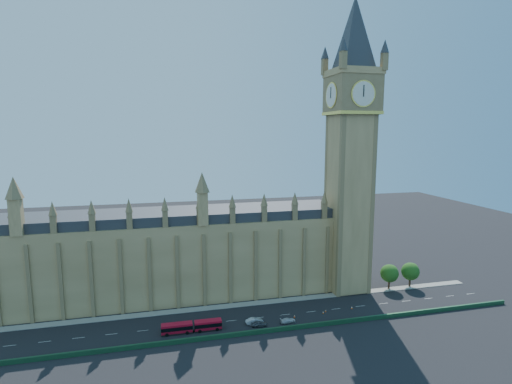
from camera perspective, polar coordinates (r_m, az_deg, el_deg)
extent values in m
plane|color=black|center=(119.01, -1.59, -17.70)|extent=(400.00, 400.00, 0.00)
cube|color=#9D7D4C|center=(132.63, -14.45, -9.33)|extent=(120.00, 20.00, 25.00)
cube|color=#2D3035|center=(129.07, -14.68, -3.40)|extent=(120.00, 18.00, 3.00)
cube|color=#9D7D4C|center=(134.88, 13.06, -1.75)|extent=(12.00, 12.00, 58.00)
cube|color=olive|center=(133.24, 13.58, 13.23)|extent=(14.00, 14.00, 12.00)
cylinder|color=silver|center=(126.94, 15.09, 13.41)|extent=(7.20, 0.30, 7.20)
cube|color=#9D7D4C|center=(134.02, 13.69, 16.21)|extent=(14.50, 14.50, 2.00)
cube|color=#1E4C2D|center=(110.92, -0.56, -19.43)|extent=(160.00, 0.60, 1.20)
cube|color=gray|center=(127.39, -2.52, -15.81)|extent=(160.00, 3.00, 0.16)
cylinder|color=#382619|center=(145.46, 18.46, -12.26)|extent=(0.70, 0.70, 4.00)
sphere|color=#1D5115|center=(144.27, 18.53, -10.96)|extent=(6.00, 6.00, 6.00)
sphere|color=#1D5115|center=(144.73, 18.75, -10.66)|extent=(4.38, 4.38, 4.38)
cylinder|color=#382619|center=(149.69, 21.11, -11.80)|extent=(0.70, 0.70, 4.00)
sphere|color=#1D5115|center=(148.54, 21.18, -10.53)|extent=(6.00, 6.00, 6.00)
sphere|color=#1D5115|center=(149.03, 21.39, -10.24)|extent=(4.38, 4.38, 4.38)
cube|color=#B60C23|center=(113.12, -11.23, -18.58)|extent=(8.15, 2.38, 2.71)
cube|color=#B60C23|center=(113.53, -6.87, -18.37)|extent=(7.25, 2.37, 2.71)
cube|color=black|center=(112.97, -11.24, -18.44)|extent=(8.20, 2.43, 1.03)
cube|color=black|center=(113.38, -6.87, -18.22)|extent=(7.30, 2.42, 1.03)
cylinder|color=black|center=(113.30, -9.16, -18.56)|extent=(0.77, 2.18, 2.16)
cylinder|color=black|center=(112.53, -12.60, -19.30)|extent=(0.91, 0.28, 0.90)
cylinder|color=black|center=(114.53, -12.61, -18.78)|extent=(0.91, 0.28, 0.90)
cylinder|color=black|center=(112.60, -9.80, -19.19)|extent=(0.91, 0.28, 0.90)
cylinder|color=black|center=(114.60, -9.87, -18.67)|extent=(0.91, 0.28, 0.90)
cylinder|color=black|center=(112.77, -8.03, -19.11)|extent=(0.91, 0.28, 0.90)
cylinder|color=black|center=(114.76, -8.13, -18.59)|extent=(0.91, 0.28, 0.90)
cylinder|color=black|center=(113.16, -5.57, -18.95)|extent=(0.91, 0.28, 0.90)
cylinder|color=black|center=(115.15, -5.72, -18.44)|extent=(0.91, 0.28, 0.90)
imported|color=#47484F|center=(114.84, 0.45, -18.32)|extent=(4.41, 2.09, 1.46)
imported|color=#A6A9AD|center=(116.27, -0.23, -17.93)|extent=(4.92, 2.10, 1.58)
imported|color=silver|center=(117.22, 4.59, -17.82)|extent=(4.46, 2.14, 1.25)
cube|color=black|center=(120.28, 5.52, -17.43)|extent=(0.47, 0.47, 0.04)
cone|color=#FD530D|center=(120.12, 5.53, -17.27)|extent=(0.52, 0.52, 0.77)
cylinder|color=white|center=(120.07, 5.53, -17.22)|extent=(0.38, 0.38, 0.13)
cube|color=black|center=(124.87, 9.92, -16.50)|extent=(0.40, 0.40, 0.04)
cone|color=#FD590D|center=(124.75, 9.92, -16.38)|extent=(0.44, 0.44, 0.62)
cylinder|color=white|center=(124.71, 9.92, -16.34)|extent=(0.30, 0.30, 0.11)
cube|color=black|center=(123.73, 9.58, -16.74)|extent=(0.47, 0.47, 0.04)
cone|color=#F8610D|center=(123.60, 9.58, -16.61)|extent=(0.51, 0.51, 0.65)
cylinder|color=white|center=(123.56, 9.58, -16.57)|extent=(0.32, 0.32, 0.11)
cube|color=black|center=(128.19, 13.52, -15.92)|extent=(0.59, 0.59, 0.04)
cone|color=#FF540D|center=(128.04, 13.52, -15.77)|extent=(0.65, 0.65, 0.79)
cylinder|color=white|center=(127.99, 13.53, -15.73)|extent=(0.38, 0.38, 0.13)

